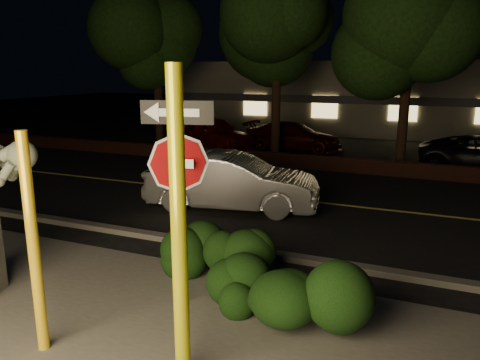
# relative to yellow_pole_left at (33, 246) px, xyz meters

# --- Properties ---
(ground) EXTENTS (90.00, 90.00, 0.00)m
(ground) POSITION_rel_yellow_pole_left_xyz_m (0.85, 11.15, -1.44)
(ground) COLOR black
(ground) RESTS_ON ground
(patio) EXTENTS (14.00, 6.00, 0.02)m
(patio) POSITION_rel_yellow_pole_left_xyz_m (0.85, 0.15, -1.43)
(patio) COLOR #4C4944
(patio) RESTS_ON ground
(road) EXTENTS (80.00, 8.00, 0.01)m
(road) POSITION_rel_yellow_pole_left_xyz_m (0.85, 8.15, -1.43)
(road) COLOR black
(road) RESTS_ON ground
(lane_marking) EXTENTS (80.00, 0.12, 0.00)m
(lane_marking) POSITION_rel_yellow_pole_left_xyz_m (0.85, 8.15, -1.42)
(lane_marking) COLOR #CEC552
(lane_marking) RESTS_ON road
(curb) EXTENTS (80.00, 0.25, 0.12)m
(curb) POSITION_rel_yellow_pole_left_xyz_m (0.85, 4.05, -1.38)
(curb) COLOR #4C4944
(curb) RESTS_ON ground
(brick_wall) EXTENTS (40.00, 0.35, 0.50)m
(brick_wall) POSITION_rel_yellow_pole_left_xyz_m (0.85, 12.45, -1.19)
(brick_wall) COLOR #401E14
(brick_wall) RESTS_ON ground
(parking_lot) EXTENTS (40.00, 12.00, 0.01)m
(parking_lot) POSITION_rel_yellow_pole_left_xyz_m (0.85, 18.15, -1.43)
(parking_lot) COLOR black
(parking_lot) RESTS_ON ground
(building) EXTENTS (22.00, 10.20, 4.00)m
(building) POSITION_rel_yellow_pole_left_xyz_m (0.85, 26.14, 0.56)
(building) COLOR #676152
(building) RESTS_ON ground
(tree_far_a) EXTENTS (4.60, 4.60, 7.43)m
(tree_far_a) POSITION_rel_yellow_pole_left_xyz_m (-7.15, 14.15, 3.90)
(tree_far_a) COLOR black
(tree_far_a) RESTS_ON ground
(tree_far_b) EXTENTS (5.20, 5.20, 8.41)m
(tree_far_b) POSITION_rel_yellow_pole_left_xyz_m (-1.65, 14.35, 4.61)
(tree_far_b) COLOR black
(tree_far_b) RESTS_ON ground
(tree_far_c) EXTENTS (4.80, 4.80, 7.84)m
(tree_far_c) POSITION_rel_yellow_pole_left_xyz_m (3.35, 13.95, 4.22)
(tree_far_c) COLOR black
(tree_far_c) RESTS_ON ground
(yellow_pole_left) EXTENTS (0.14, 0.14, 2.88)m
(yellow_pole_left) POSITION_rel_yellow_pole_left_xyz_m (0.00, 0.00, 0.00)
(yellow_pole_left) COLOR yellow
(yellow_pole_left) RESTS_ON ground
(yellow_pole_right) EXTENTS (0.18, 0.18, 3.64)m
(yellow_pole_right) POSITION_rel_yellow_pole_left_xyz_m (1.94, 0.24, 0.38)
(yellow_pole_right) COLOR yellow
(yellow_pole_right) RESTS_ON ground
(signpost) EXTENTS (1.04, 0.29, 3.14)m
(signpost) POSITION_rel_yellow_pole_left_xyz_m (1.07, 1.74, 0.80)
(signpost) COLOR black
(signpost) RESTS_ON ground
(hedge_center) EXTENTS (2.37, 1.55, 1.14)m
(hedge_center) POSITION_rel_yellow_pole_left_xyz_m (1.11, 2.73, -0.87)
(hedge_center) COLOR black
(hedge_center) RESTS_ON ground
(hedge_right) EXTENTS (1.71, 1.18, 1.02)m
(hedge_right) POSITION_rel_yellow_pole_left_xyz_m (2.18, 1.93, -0.93)
(hedge_right) COLOR black
(hedge_right) RESTS_ON ground
(hedge_far_right) EXTENTS (1.93, 1.59, 1.15)m
(hedge_far_right) POSITION_rel_yellow_pole_left_xyz_m (3.10, 1.87, -0.86)
(hedge_far_right) COLOR black
(hedge_far_right) RESTS_ON ground
(silver_sedan) EXTENTS (4.63, 2.31, 1.46)m
(silver_sedan) POSITION_rel_yellow_pole_left_xyz_m (-0.27, 6.74, -0.71)
(silver_sedan) COLOR #B7B6BC
(silver_sedan) RESTS_ON ground
(parked_car_red) EXTENTS (4.77, 3.44, 1.51)m
(parked_car_red) POSITION_rel_yellow_pole_left_xyz_m (-4.99, 15.08, -0.68)
(parked_car_red) COLOR maroon
(parked_car_red) RESTS_ON ground
(parked_car_darkred) EXTENTS (4.41, 1.88, 1.27)m
(parked_car_darkred) POSITION_rel_yellow_pole_left_xyz_m (-1.40, 16.09, -0.80)
(parked_car_darkred) COLOR #390C06
(parked_car_darkred) RESTS_ON ground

